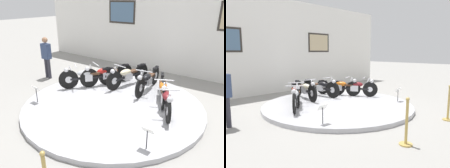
# 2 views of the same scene
# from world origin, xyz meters

# --- Properties ---
(ground_plane) EXTENTS (60.00, 60.00, 0.00)m
(ground_plane) POSITION_xyz_m (0.00, 0.00, 0.00)
(ground_plane) COLOR gray
(display_platform) EXTENTS (5.17, 5.17, 0.13)m
(display_platform) POSITION_xyz_m (0.00, 0.00, 0.06)
(display_platform) COLOR #ADADB2
(display_platform) RESTS_ON ground_plane
(back_wall) EXTENTS (14.00, 0.22, 4.39)m
(back_wall) POSITION_xyz_m (0.00, 4.03, 2.19)
(back_wall) COLOR white
(back_wall) RESTS_ON ground_plane
(motorcycle_silver) EXTENTS (1.28, 1.62, 0.80)m
(motorcycle_silver) POSITION_xyz_m (-1.42, 0.46, 0.52)
(motorcycle_silver) COLOR black
(motorcycle_silver) RESTS_ON display_platform
(motorcycle_red) EXTENTS (0.96, 1.82, 0.81)m
(motorcycle_red) POSITION_xyz_m (-1.07, 1.04, 0.52)
(motorcycle_red) COLOR black
(motorcycle_red) RESTS_ON display_platform
(motorcycle_cream) EXTENTS (0.58, 1.98, 0.80)m
(motorcycle_cream) POSITION_xyz_m (-0.40, 1.38, 0.52)
(motorcycle_cream) COLOR black
(motorcycle_cream) RESTS_ON display_platform
(motorcycle_black) EXTENTS (0.54, 2.00, 0.80)m
(motorcycle_black) POSITION_xyz_m (0.39, 1.38, 0.52)
(motorcycle_black) COLOR black
(motorcycle_black) RESTS_ON display_platform
(motorcycle_orange) EXTENTS (0.90, 1.78, 0.78)m
(motorcycle_orange) POSITION_xyz_m (1.07, 1.04, 0.50)
(motorcycle_orange) COLOR black
(motorcycle_orange) RESTS_ON display_platform
(motorcycle_maroon) EXTENTS (1.03, 1.72, 0.78)m
(motorcycle_maroon) POSITION_xyz_m (1.42, 0.45, 0.50)
(motorcycle_maroon) COLOR black
(motorcycle_maroon) RESTS_ON display_platform
(info_placard_front_left) EXTENTS (0.26, 0.11, 0.51)m
(info_placard_front_left) POSITION_xyz_m (-1.81, -1.31, 0.49)
(info_placard_front_left) COLOR #333338
(info_placard_front_left) RESTS_ON display_platform
(info_placard_front_centre) EXTENTS (0.26, 0.11, 0.51)m
(info_placard_front_centre) POSITION_xyz_m (1.81, -1.31, 0.49)
(info_placard_front_centre) COLOR #333338
(info_placard_front_centre) RESTS_ON display_platform
(visitor_standing) EXTENTS (0.36, 0.22, 1.63)m
(visitor_standing) POSITION_xyz_m (-3.56, 0.47, 0.92)
(visitor_standing) COLOR #2D2D38
(visitor_standing) RESTS_ON ground_plane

